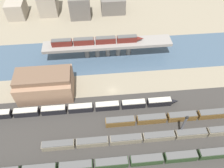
# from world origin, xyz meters

# --- Properties ---
(ground_plane) EXTENTS (400.00, 400.00, 0.00)m
(ground_plane) POSITION_xyz_m (0.00, 0.00, 0.00)
(ground_plane) COLOR gray
(railbed_yard) EXTENTS (280.00, 42.00, 0.01)m
(railbed_yard) POSITION_xyz_m (0.00, -24.00, 0.00)
(railbed_yard) COLOR #33302D
(railbed_yard) RESTS_ON ground
(river_water) EXTENTS (320.00, 29.39, 0.01)m
(river_water) POSITION_xyz_m (0.00, 26.37, 0.00)
(river_water) COLOR #3D5166
(river_water) RESTS_ON ground
(bridge) EXTENTS (70.13, 8.83, 8.99)m
(bridge) POSITION_xyz_m (-0.00, 26.37, 7.32)
(bridge) COLOR gray
(bridge) RESTS_ON ground
(train_on_bridge) EXTENTS (49.52, 2.83, 3.63)m
(train_on_bridge) POSITION_xyz_m (-5.61, 26.37, 10.77)
(train_on_bridge) COLOR #5B1E19
(train_on_bridge) RESTS_ON bridge
(train_yard_near) EXTENTS (110.64, 3.18, 3.76)m
(train_yard_near) POSITION_xyz_m (-8.82, -36.71, 1.85)
(train_yard_near) COLOR #23381E
(train_yard_near) RESTS_ON ground
(train_yard_mid) EXTENTS (99.51, 3.00, 3.40)m
(train_yard_mid) POSITION_xyz_m (18.37, -27.43, 1.67)
(train_yard_mid) COLOR gray
(train_yard_mid) RESTS_ON ground
(train_yard_far) EXTENTS (58.33, 3.11, 3.74)m
(train_yard_far) POSITION_xyz_m (23.84, -19.03, 1.83)
(train_yard_far) COLOR brown
(train_yard_far) RESTS_ON ground
(train_yard_outer) EXTENTS (87.38, 2.98, 3.61)m
(train_yard_outer) POSITION_xyz_m (-13.93, -10.33, 1.77)
(train_yard_outer) COLOR black
(train_yard_outer) RESTS_ON ground
(warehouse_building) EXTENTS (25.82, 15.73, 12.84)m
(warehouse_building) POSITION_xyz_m (-31.67, 2.05, 6.10)
(warehouse_building) COLOR #937056
(warehouse_building) RESTS_ON ground
(signal_tower) EXTENTS (1.00, 0.98, 12.52)m
(signal_tower) POSITION_xyz_m (26.43, -25.74, 6.11)
(signal_tower) COLOR #4C4C51
(signal_tower) RESTS_ON ground
(city_block_far_left) EXTENTS (11.58, 15.19, 10.75)m
(city_block_far_left) POSITION_xyz_m (-58.41, 73.36, 5.37)
(city_block_far_left) COLOR gray
(city_block_far_left) RESTS_ON ground
(city_block_left) EXTENTS (12.30, 14.94, 19.29)m
(city_block_left) POSITION_xyz_m (-37.08, 75.64, 9.65)
(city_block_left) COLOR gray
(city_block_left) RESTS_ON ground
(city_block_center) EXTENTS (13.56, 11.19, 14.72)m
(city_block_center) POSITION_xyz_m (-15.33, 68.05, 7.36)
(city_block_center) COLOR #605B56
(city_block_center) RESTS_ON ground
(city_block_right) EXTENTS (16.46, 12.98, 10.61)m
(city_block_right) POSITION_xyz_m (7.43, 73.13, 5.31)
(city_block_right) COLOR #605B56
(city_block_right) RESTS_ON ground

